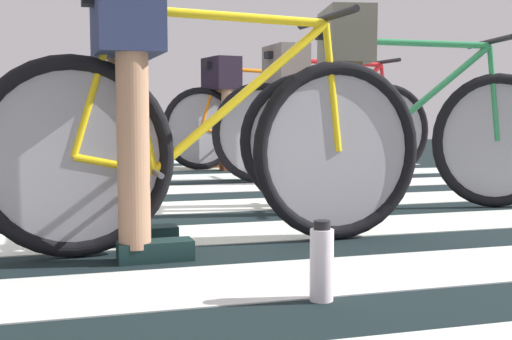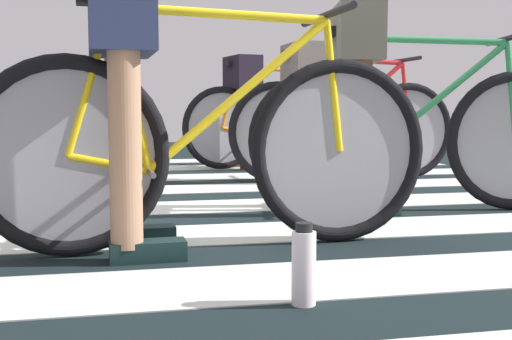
{
  "view_description": "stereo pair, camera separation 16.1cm",
  "coord_description": "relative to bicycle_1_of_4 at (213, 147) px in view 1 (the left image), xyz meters",
  "views": [
    {
      "loc": [
        -0.66,
        -3.18,
        0.54
      ],
      "look_at": [
        0.04,
        -0.67,
        0.3
      ],
      "focal_mm": 45.29,
      "sensor_mm": 36.0,
      "label": 1
    },
    {
      "loc": [
        -0.5,
        -3.18,
        0.54
      ],
      "look_at": [
        0.04,
        -0.67,
        0.3
      ],
      "focal_mm": 45.29,
      "sensor_mm": 36.0,
      "label": 2
    }
  ],
  "objects": [
    {
      "name": "ground",
      "position": [
        0.16,
        0.81,
        -0.4
      ],
      "size": [
        18.0,
        14.0,
        0.02
      ],
      "color": "black"
    },
    {
      "name": "crosswalk_markings",
      "position": [
        0.12,
        1.02,
        -0.38
      ],
      "size": [
        5.34,
        6.53,
        0.0
      ],
      "color": "silver",
      "rests_on": "ground"
    },
    {
      "name": "bicycle_1_of_4",
      "position": [
        0.0,
        0.0,
        0.0
      ],
      "size": [
        1.74,
        0.52,
        0.93
      ],
      "rotation": [
        0.0,
        0.0,
        0.04
      ],
      "color": "black",
      "rests_on": "ground"
    },
    {
      "name": "cyclist_1_of_4",
      "position": [
        -0.31,
        -0.01,
        0.26
      ],
      "size": [
        0.33,
        0.42,
        0.99
      ],
      "rotation": [
        0.0,
        0.0,
        0.04
      ],
      "color": "#A87A5B",
      "rests_on": "ground"
    },
    {
      "name": "bicycle_2_of_4",
      "position": [
        1.16,
        0.69,
        0.0
      ],
      "size": [
        1.72,
        0.55,
        0.93
      ],
      "rotation": [
        0.0,
        0.0,
        -0.18
      ],
      "color": "black",
      "rests_on": "ground"
    },
    {
      "name": "cyclist_2_of_4",
      "position": [
        0.86,
        0.75,
        0.29
      ],
      "size": [
        0.38,
        0.45,
        1.04
      ],
      "rotation": [
        0.0,
        0.0,
        -0.18
      ],
      "color": "brown",
      "rests_on": "ground"
    },
    {
      "name": "bicycle_3_of_4",
      "position": [
        1.28,
        2.08,
        0.0
      ],
      "size": [
        1.74,
        0.52,
        0.93
      ],
      "rotation": [
        0.0,
        0.0,
        0.05
      ],
      "color": "black",
      "rests_on": "ground"
    },
    {
      "name": "cyclist_3_of_4",
      "position": [
        0.97,
        2.06,
        0.25
      ],
      "size": [
        0.33,
        0.42,
        0.98
      ],
      "rotation": [
        0.0,
        0.0,
        0.05
      ],
      "color": "brown",
      "rests_on": "ground"
    },
    {
      "name": "bicycle_4_of_4",
      "position": [
        1.05,
        3.24,
        0.0
      ],
      "size": [
        1.72,
        0.55,
        0.93
      ],
      "rotation": [
        0.0,
        0.0,
        0.18
      ],
      "color": "black",
      "rests_on": "ground"
    },
    {
      "name": "cyclist_4_of_4",
      "position": [
        0.74,
        3.18,
        0.25
      ],
      "size": [
        0.38,
        0.44,
        0.98
      ],
      "rotation": [
        0.0,
        0.0,
        0.18
      ],
      "color": "#A87A5B",
      "rests_on": "ground"
    },
    {
      "name": "water_bottle",
      "position": [
        0.15,
        -0.74,
        -0.28
      ],
      "size": [
        0.07,
        0.07,
        0.22
      ],
      "color": "white",
      "rests_on": "ground"
    }
  ]
}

